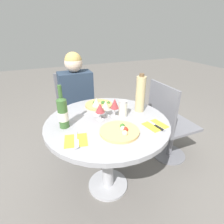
{
  "coord_description": "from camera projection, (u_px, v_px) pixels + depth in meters",
  "views": [
    {
      "loc": [
        -0.45,
        -1.15,
        1.41
      ],
      "look_at": [
        0.02,
        -0.06,
        0.83
      ],
      "focal_mm": 28.0,
      "sensor_mm": 36.0,
      "label": 1
    }
  ],
  "objects": [
    {
      "name": "tall_carafe",
      "position": [
        140.0,
        94.0,
        1.51
      ],
      "size": [
        0.08,
        0.08,
        0.34
      ],
      "color": "tan",
      "rests_on": "dining_table"
    },
    {
      "name": "wine_bottle",
      "position": [
        63.0,
        112.0,
        1.27
      ],
      "size": [
        0.07,
        0.07,
        0.33
      ],
      "color": "#38602D",
      "rests_on": "dining_table"
    },
    {
      "name": "pizza_large",
      "position": [
        120.0,
        131.0,
        1.25
      ],
      "size": [
        0.29,
        0.29,
        0.05
      ],
      "color": "#DBB26B",
      "rests_on": "dining_table"
    },
    {
      "name": "wine_glass_front_left",
      "position": [
        100.0,
        108.0,
        1.38
      ],
      "size": [
        0.07,
        0.07,
        0.15
      ],
      "color": "silver",
      "rests_on": "dining_table"
    },
    {
      "name": "wine_glass_front_right",
      "position": [
        115.0,
        104.0,
        1.42
      ],
      "size": [
        0.07,
        0.07,
        0.16
      ],
      "color": "silver",
      "rests_on": "dining_table"
    },
    {
      "name": "seated_diner",
      "position": [
        79.0,
        109.0,
        2.07
      ],
      "size": [
        0.37,
        0.45,
        1.17
      ],
      "rotation": [
        0.0,
        0.0,
        3.14
      ],
      "color": "#28384C",
      "rests_on": "ground_plane"
    },
    {
      "name": "place_setting_right",
      "position": [
        155.0,
        125.0,
        1.33
      ],
      "size": [
        0.17,
        0.19,
        0.01
      ],
      "color": "yellow",
      "rests_on": "dining_table"
    },
    {
      "name": "place_setting_left",
      "position": [
        76.0,
        140.0,
        1.16
      ],
      "size": [
        0.18,
        0.19,
        0.01
      ],
      "color": "yellow",
      "rests_on": "dining_table"
    },
    {
      "name": "sugar_shaker",
      "position": [
        123.0,
        108.0,
        1.46
      ],
      "size": [
        0.07,
        0.07,
        0.14
      ],
      "color": "silver",
      "rests_on": "dining_table"
    },
    {
      "name": "dining_table",
      "position": [
        107.0,
        134.0,
        1.47
      ],
      "size": [
        0.99,
        0.99,
        0.73
      ],
      "color": "#B2B2B7",
      "rests_on": "ground_plane"
    },
    {
      "name": "wine_glass_center",
      "position": [
        105.0,
        105.0,
        1.44
      ],
      "size": [
        0.07,
        0.07,
        0.14
      ],
      "color": "silver",
      "rests_on": "dining_table"
    },
    {
      "name": "pizza_small_far",
      "position": [
        99.0,
        105.0,
        1.67
      ],
      "size": [
        0.26,
        0.26,
        0.05
      ],
      "color": "tan",
      "rests_on": "dining_table"
    },
    {
      "name": "chair_behind_diner",
      "position": [
        77.0,
        111.0,
        2.24
      ],
      "size": [
        0.43,
        0.43,
        0.91
      ],
      "rotation": [
        0.0,
        0.0,
        3.14
      ],
      "color": "slate",
      "rests_on": "ground_plane"
    },
    {
      "name": "ground_plane",
      "position": [
        108.0,
        185.0,
        1.73
      ],
      "size": [
        12.0,
        12.0,
        0.0
      ],
      "primitive_type": "plane",
      "color": "slate",
      "rests_on": "ground"
    },
    {
      "name": "wine_glass_back_left",
      "position": [
        96.0,
        102.0,
        1.45
      ],
      "size": [
        0.07,
        0.07,
        0.16
      ],
      "color": "silver",
      "rests_on": "dining_table"
    },
    {
      "name": "chair_empty_side",
      "position": [
        169.0,
        125.0,
        1.93
      ],
      "size": [
        0.43,
        0.43,
        0.91
      ],
      "rotation": [
        0.0,
        0.0,
        -1.57
      ],
      "color": "slate",
      "rests_on": "ground_plane"
    }
  ]
}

